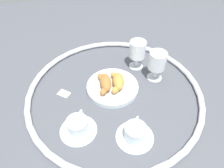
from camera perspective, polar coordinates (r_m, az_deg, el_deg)
name	(u,v)px	position (r m, az deg, el deg)	size (l,w,h in m)	color
ground_plane	(115,93)	(0.89, 0.71, -2.59)	(2.20, 2.20, 0.00)	#4C4F56
table_chrome_rim	(115,91)	(0.88, 0.72, -2.07)	(0.74, 0.74, 0.02)	silver
pastry_plate	(112,87)	(0.90, 0.00, -0.78)	(0.23, 0.23, 0.02)	silver
croissant_large	(118,81)	(0.88, 1.56, 0.77)	(0.13, 0.09, 0.04)	#CC893D
croissant_small	(105,83)	(0.88, -1.98, 0.39)	(0.14, 0.08, 0.04)	#AD6B33
coffee_cup_near	(78,126)	(0.76, -9.41, -11.48)	(0.14, 0.14, 0.06)	silver
coffee_cup_far	(134,133)	(0.74, 6.17, -13.40)	(0.14, 0.14, 0.06)	silver
juice_glass_left	(138,50)	(0.97, 7.06, 9.18)	(0.08, 0.08, 0.14)	white
juice_glass_right	(157,62)	(0.92, 12.39, 6.03)	(0.08, 0.08, 0.14)	white
sugar_packet	(64,93)	(0.91, -13.17, -2.53)	(0.05, 0.03, 0.01)	white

